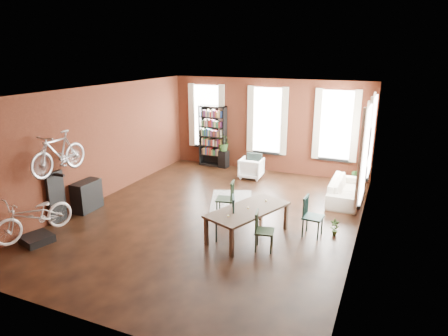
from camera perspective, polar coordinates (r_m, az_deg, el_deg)
The scene contains 19 objects.
room at distance 10.13m, azimuth 1.11°, elevation 5.23°, with size 9.00×9.04×3.22m.
dining_table at distance 9.19m, azimuth 3.41°, elevation -7.80°, with size 0.92×2.01×0.69m, color #47382B.
dining_chair_a at distance 9.03m, azimuth 0.07°, elevation -7.15°, with size 0.46×0.46×1.00m, color #193637.
dining_chair_b at distance 10.19m, azimuth 0.15°, elevation -4.45°, with size 0.44×0.44×0.95m, color black.
dining_chair_c at distance 8.61m, azimuth 5.79°, elevation -8.96°, with size 0.40×0.40×0.86m, color black.
dining_chair_d at distance 9.37m, azimuth 12.60°, elevation -6.84°, with size 0.43×0.43×0.94m, color #1A3A36.
bookshelf at distance 14.53m, azimuth -1.61°, elevation 4.56°, with size 1.00×0.32×2.20m, color black.
white_armchair at distance 13.30m, azimuth 3.93°, elevation 0.13°, with size 0.72×0.67×0.74m, color white.
cream_sofa at distance 11.82m, azimuth 17.04°, elevation -2.52°, with size 2.08×0.61×0.81m, color beige.
striped_rug at distance 11.32m, azimuth 1.09°, elevation -4.78°, with size 1.14×1.83×0.01m, color black.
bike_trainer at distance 9.93m, azimuth -25.16°, elevation -9.15°, with size 0.59×0.59×0.17m, color black.
bike_wall_rack at distance 10.63m, azimuth -22.83°, elevation -3.89°, with size 0.16×0.60×1.30m, color black.
console_table at distance 11.22m, azimuth -19.00°, elevation -3.77°, with size 0.40×0.80×0.80m, color black.
plant_stand at distance 14.46m, azimuth -0.04°, elevation 1.28°, with size 0.31×0.31×0.62m, color black.
plant_by_sofa at distance 13.09m, azimuth 17.87°, elevation -2.05°, with size 0.31×0.56×0.25m, color #2A5A24.
plant_small at distance 9.68m, azimuth 15.46°, elevation -8.86°, with size 0.21×0.40×0.14m, color #335B24.
bicycle_floor at distance 9.57m, azimuth -25.76°, elevation -3.90°, with size 0.62×0.93×1.77m, color beige.
bicycle_hung at distance 10.06m, azimuth -22.77°, elevation 3.82°, with size 0.47×1.00×1.66m, color #A5A8AD.
plant_on_stand at distance 14.34m, azimuth 0.02°, elevation 3.42°, with size 0.56×0.62×0.49m, color #2D5020.
Camera 1 is at (4.01, -8.57, 4.14)m, focal length 32.00 mm.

